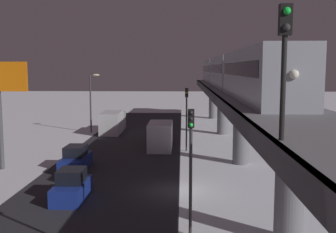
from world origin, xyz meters
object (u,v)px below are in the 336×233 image
at_px(box_truck, 161,135).
at_px(traffic_light_mid, 187,110).
at_px(delivery_van, 113,122).
at_px(sedan_blue, 72,187).
at_px(traffic_light_near, 191,154).
at_px(rail_signal, 285,48).
at_px(sedan_blue_2, 76,160).
at_px(subway_train, 228,72).

height_order(box_truck, traffic_light_mid, traffic_light_mid).
distance_m(box_truck, delivery_van, 11.94).
relative_size(delivery_van, traffic_light_mid, 1.16).
relative_size(sedan_blue, traffic_light_near, 0.63).
bearing_deg(sedan_blue, traffic_light_near, 143.84).
distance_m(sedan_blue, traffic_light_mid, 17.42).
height_order(rail_signal, sedan_blue_2, rail_signal).
bearing_deg(subway_train, rail_signal, 86.41).
bearing_deg(traffic_light_mid, subway_train, -127.01).
relative_size(subway_train, sedan_blue, 13.67).
height_order(rail_signal, sedan_blue, rail_signal).
bearing_deg(sedan_blue, traffic_light_mid, -116.04).
relative_size(box_truck, traffic_light_near, 1.16).
bearing_deg(sedan_blue, subway_train, -119.49).
xyz_separation_m(box_truck, delivery_van, (6.80, -9.81, 0.00)).
bearing_deg(traffic_light_mid, sedan_blue_2, 39.27).
bearing_deg(box_truck, traffic_light_near, 96.77).
distance_m(sedan_blue, box_truck, 17.91).
bearing_deg(sedan_blue_2, rail_signal, 119.92).
distance_m(rail_signal, traffic_light_mid, 28.72).
bearing_deg(traffic_light_near, box_truck, -83.23).
bearing_deg(box_truck, traffic_light_mid, 144.96).
relative_size(subway_train, sedan_blue_2, 11.82).
height_order(rail_signal, traffic_light_mid, rail_signal).
xyz_separation_m(sedan_blue_2, delivery_van, (0.20, -19.31, 0.55)).
xyz_separation_m(subway_train, sedan_blue, (12.23, 21.62, -7.20)).
bearing_deg(sedan_blue_2, traffic_light_mid, -140.73).
distance_m(sedan_blue, traffic_light_near, 9.89).
bearing_deg(subway_train, traffic_light_mid, 52.99).
bearing_deg(delivery_van, traffic_light_near, 106.28).
bearing_deg(delivery_van, subway_train, 159.09).
distance_m(delivery_van, traffic_light_mid, 15.34).
bearing_deg(traffic_light_mid, traffic_light_near, 90.00).
relative_size(rail_signal, sedan_blue, 0.99).
height_order(subway_train, sedan_blue, subway_train).
xyz_separation_m(rail_signal, traffic_light_near, (2.56, -7.38, -4.75)).
xyz_separation_m(subway_train, traffic_light_near, (4.73, 27.10, -3.80)).
height_order(sedan_blue_2, traffic_light_near, traffic_light_near).
xyz_separation_m(rail_signal, traffic_light_mid, (2.56, -28.21, -4.75)).
distance_m(subway_train, delivery_van, 16.62).
bearing_deg(sedan_blue, sedan_blue_2, -76.92).
distance_m(subway_train, traffic_light_near, 27.77).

